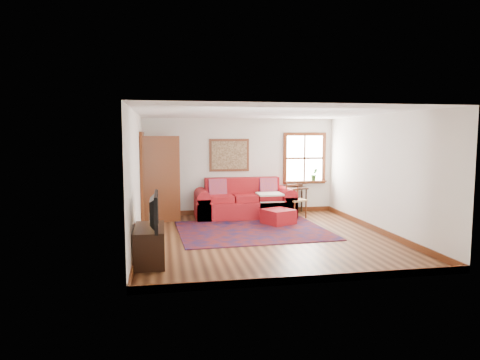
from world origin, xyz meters
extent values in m
plane|color=#3A1D0F|center=(0.00, 0.00, 0.00)|extent=(5.50, 5.50, 0.00)
cube|color=silver|center=(0.00, 2.75, 1.25)|extent=(5.00, 0.04, 2.50)
cube|color=silver|center=(0.00, -2.75, 1.25)|extent=(5.00, 0.04, 2.50)
cube|color=silver|center=(-2.50, 0.00, 1.25)|extent=(0.04, 5.50, 2.50)
cube|color=silver|center=(2.50, 0.00, 1.25)|extent=(0.04, 5.50, 2.50)
cube|color=white|center=(0.00, 0.00, 2.50)|extent=(5.00, 5.50, 0.04)
cube|color=#5E2B14|center=(0.00, 2.73, 0.06)|extent=(5.00, 0.03, 0.12)
cube|color=#5E2B14|center=(-2.48, 0.00, 0.06)|extent=(0.03, 5.50, 0.12)
cube|color=#5E2B14|center=(2.48, 0.00, 0.06)|extent=(0.03, 5.50, 0.12)
cube|color=white|center=(1.75, 2.73, 1.45)|extent=(1.00, 0.02, 1.20)
cube|color=#5E2B14|center=(1.75, 2.72, 2.09)|extent=(1.18, 0.06, 0.09)
cube|color=#5E2B14|center=(1.75, 2.72, 0.80)|extent=(1.18, 0.06, 0.09)
cube|color=#5E2B14|center=(1.21, 2.72, 1.45)|extent=(0.09, 0.06, 1.20)
cube|color=#5E2B14|center=(2.29, 2.72, 1.45)|extent=(0.09, 0.06, 1.20)
cube|color=#5E2B14|center=(1.75, 2.72, 1.45)|extent=(1.00, 0.04, 0.05)
cube|color=#5E2B14|center=(1.75, 2.65, 0.83)|extent=(1.15, 0.20, 0.04)
imported|color=#2C6523|center=(2.00, 2.63, 1.01)|extent=(0.18, 0.15, 0.33)
cube|color=black|center=(-2.49, 1.60, 1.02)|extent=(0.02, 0.90, 2.05)
cube|color=#5E2B14|center=(-2.46, 1.11, 1.02)|extent=(0.06, 0.09, 2.05)
cube|color=#5E2B14|center=(-2.46, 2.10, 1.02)|extent=(0.06, 0.09, 2.05)
cube|color=#5E2B14|center=(-2.46, 1.60, 2.09)|extent=(0.06, 1.08, 0.09)
cube|color=#5E2B14|center=(-2.04, 1.90, 1.02)|extent=(0.86, 0.35, 2.05)
cube|color=silver|center=(-2.04, 1.90, 1.13)|extent=(0.56, 0.22, 1.33)
cube|color=#5E2B14|center=(-0.30, 2.73, 1.55)|extent=(1.05, 0.04, 0.85)
cube|color=tan|center=(-0.30, 2.69, 1.55)|extent=(0.92, 0.03, 0.72)
cube|color=#5F130D|center=(-0.11, 0.64, 0.01)|extent=(3.28, 2.68, 0.02)
cube|color=#A3151C|center=(0.01, 2.21, 0.22)|extent=(2.49, 1.03, 0.43)
cube|color=#A3151C|center=(0.01, 2.58, 0.70)|extent=(1.94, 0.28, 0.54)
cube|color=#A3151C|center=(-1.06, 2.21, 0.27)|extent=(0.35, 1.03, 0.54)
cube|color=#A3151C|center=(1.09, 2.21, 0.27)|extent=(0.35, 1.03, 0.54)
cube|color=#D34F1D|center=(-0.65, 2.40, 0.74)|extent=(0.45, 0.22, 0.47)
cube|color=#D34F1D|center=(0.67, 2.40, 0.74)|extent=(0.45, 0.22, 0.47)
cube|color=silver|center=(0.61, 2.01, 0.60)|extent=(0.63, 0.57, 0.04)
cube|color=#A3151C|center=(0.62, 1.21, 0.18)|extent=(0.82, 0.82, 0.35)
cube|color=black|center=(1.45, 2.52, 0.68)|extent=(0.58, 0.43, 0.04)
cylinder|color=black|center=(1.21, 2.35, 0.33)|extent=(0.04, 0.04, 0.66)
cylinder|color=black|center=(1.69, 2.35, 0.33)|extent=(0.04, 0.04, 0.66)
cylinder|color=black|center=(1.21, 2.70, 0.33)|extent=(0.04, 0.04, 0.66)
cylinder|color=black|center=(1.69, 2.70, 0.33)|extent=(0.04, 0.04, 0.66)
cube|color=tan|center=(1.26, 1.88, 0.45)|extent=(0.54, 0.53, 0.04)
cylinder|color=#5E2B14|center=(1.15, 1.65, 0.22)|extent=(0.04, 0.04, 0.43)
cylinder|color=#5E2B14|center=(1.49, 1.79, 0.22)|extent=(0.04, 0.04, 0.43)
cylinder|color=#5E2B14|center=(1.03, 1.97, 0.45)|extent=(0.04, 0.04, 0.90)
cylinder|color=#5E2B14|center=(1.37, 2.10, 0.45)|extent=(0.04, 0.04, 0.90)
cube|color=#5E2B14|center=(1.20, 2.04, 0.70)|extent=(0.35, 0.16, 0.27)
cube|color=black|center=(-2.25, -1.32, 0.29)|extent=(0.48, 1.07, 0.59)
imported|color=black|center=(-2.23, -1.45, 0.87)|extent=(0.13, 0.99, 0.57)
cylinder|color=silver|center=(-2.20, -0.92, 0.68)|extent=(0.12, 0.12, 0.18)
cylinder|color=#FFA53F|center=(-2.20, -0.92, 0.65)|extent=(0.07, 0.07, 0.12)
camera|label=1|loc=(-2.01, -8.27, 2.07)|focal=32.00mm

